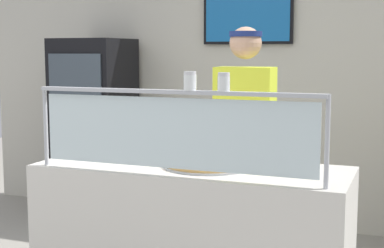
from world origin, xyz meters
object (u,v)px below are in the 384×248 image
object	(u,v)px
worker_figure	(245,142)
parmesan_shaker	(190,82)
pizza_tray	(208,163)
drink_fridge	(95,130)
pepper_flake_shaker	(224,83)
pizza_server	(204,160)

from	to	relation	value
worker_figure	parmesan_shaker	bearing A→B (deg)	-92.37
pizza_tray	worker_figure	size ratio (longest dim) A/B	0.30
drink_fridge	pepper_flake_shaker	bearing A→B (deg)	-45.41
parmesan_shaker	pepper_flake_shaker	world-z (taller)	parmesan_shaker
pizza_server	pepper_flake_shaker	size ratio (longest dim) A/B	2.98
pizza_server	pepper_flake_shaker	world-z (taller)	pepper_flake_shaker
pizza_tray	parmesan_shaker	world-z (taller)	parmesan_shaker
pizza_tray	worker_figure	world-z (taller)	worker_figure
pizza_tray	pepper_flake_shaker	size ratio (longest dim) A/B	5.54
pizza_server	parmesan_shaker	bearing A→B (deg)	-95.60
pizza_server	parmesan_shaker	distance (m)	0.53
pizza_tray	pizza_server	distance (m)	0.03
parmesan_shaker	worker_figure	xyz separation A→B (m)	(0.04, 0.90, -0.44)
parmesan_shaker	worker_figure	bearing A→B (deg)	87.63
drink_fridge	worker_figure	bearing A→B (deg)	-30.75
pizza_server	worker_figure	size ratio (longest dim) A/B	0.16
worker_figure	pizza_server	bearing A→B (deg)	-95.47
pizza_server	pepper_flake_shaker	xyz separation A→B (m)	(0.20, -0.28, 0.45)
pizza_tray	pizza_server	world-z (taller)	pizza_server
pizza_server	parmesan_shaker	xyz separation A→B (m)	(0.02, -0.28, 0.46)
parmesan_shaker	drink_fridge	distance (m)	2.69
pepper_flake_shaker	drink_fridge	bearing A→B (deg)	134.59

